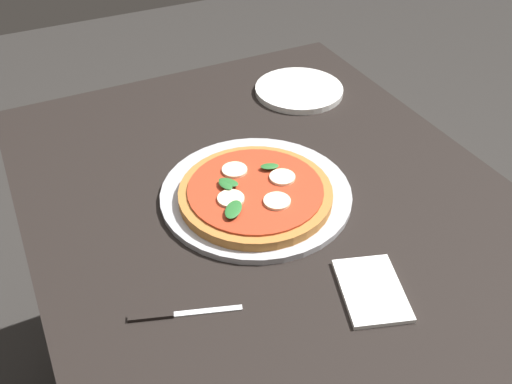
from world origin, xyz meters
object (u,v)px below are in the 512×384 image
object	(u,v)px
serving_tray	(256,194)
plate_white	(299,90)
napkin	(372,290)
pizza	(255,193)
knife	(171,314)
dining_table	(291,272)

from	to	relation	value
serving_tray	plate_white	bearing A→B (deg)	-40.83
serving_tray	napkin	xyz separation A→B (m)	(-0.28, -0.06, -0.00)
plate_white	napkin	bearing A→B (deg)	160.70
pizza	knife	world-z (taller)	pizza
napkin	knife	world-z (taller)	napkin
pizza	napkin	size ratio (longest dim) A/B	2.08
pizza	plate_white	size ratio (longest dim) A/B	1.33
plate_white	knife	xyz separation A→B (m)	(-0.49, 0.49, -0.00)
serving_tray	plate_white	world-z (taller)	plate_white
napkin	pizza	bearing A→B (deg)	13.96
serving_tray	pizza	xyz separation A→B (m)	(-0.02, 0.01, 0.02)
serving_tray	dining_table	bearing A→B (deg)	-165.79
pizza	plate_white	world-z (taller)	pizza
plate_white	serving_tray	bearing A→B (deg)	139.17
serving_tray	knife	distance (m)	0.30
knife	serving_tray	bearing A→B (deg)	-50.54
pizza	knife	xyz separation A→B (m)	(-0.17, 0.22, -0.02)
napkin	plate_white	bearing A→B (deg)	-19.30
dining_table	serving_tray	distance (m)	0.16
pizza	dining_table	bearing A→B (deg)	-157.32
plate_white	napkin	world-z (taller)	plate_white
plate_white	dining_table	bearing A→B (deg)	149.48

